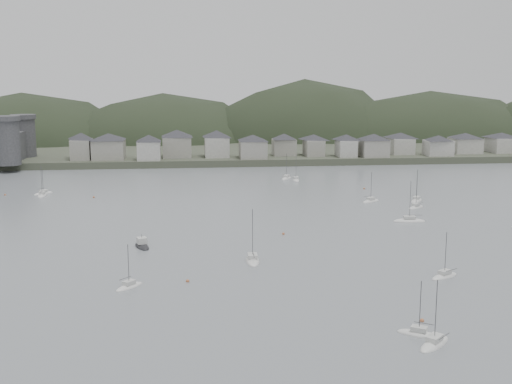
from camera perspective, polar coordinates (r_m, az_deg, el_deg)
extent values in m
plane|color=slate|center=(112.57, 4.25, -9.71)|extent=(900.00, 900.00, 0.00)
cube|color=#383D2D|center=(401.23, -3.46, 4.85)|extent=(900.00, 250.00, 3.00)
ellipsoid|color=black|center=(389.88, -19.78, 2.40)|extent=(138.98, 92.48, 81.13)
ellipsoid|color=black|center=(380.19, -8.15, 2.74)|extent=(132.08, 90.41, 79.74)
ellipsoid|color=black|center=(386.87, 4.25, 2.53)|extent=(133.88, 88.37, 101.41)
ellipsoid|color=black|center=(402.42, 15.00, 2.85)|extent=(165.81, 81.78, 82.55)
cylinder|color=#363638|center=(280.78, -21.23, 4.09)|extent=(10.00, 10.00, 18.00)
cylinder|color=#363638|center=(307.85, -19.91, 4.55)|extent=(10.00, 10.00, 17.00)
cube|color=#363638|center=(294.55, -20.51, 3.79)|extent=(3.50, 30.00, 12.00)
cube|color=gray|center=(291.22, -15.23, 3.68)|extent=(8.34, 12.91, 8.59)
pyramid|color=#28272C|center=(290.66, -15.28, 4.81)|extent=(15.78, 15.78, 3.01)
cube|color=gray|center=(289.01, -12.96, 3.71)|extent=(13.68, 13.35, 8.36)
pyramid|color=#28272C|center=(288.47, -13.00, 4.82)|extent=(20.07, 20.07, 2.93)
cube|color=#9B9892|center=(282.25, -9.49, 3.65)|extent=(9.78, 10.20, 8.08)
pyramid|color=#28272C|center=(281.70, -9.52, 4.75)|extent=(14.83, 14.83, 2.83)
cube|color=gray|center=(291.34, -7.02, 4.01)|extent=(12.59, 13.33, 9.09)
pyramid|color=#28272C|center=(290.76, -7.04, 5.21)|extent=(19.24, 19.24, 3.18)
cube|color=#9B9892|center=(290.13, -3.50, 4.02)|extent=(10.74, 12.17, 8.87)
pyramid|color=#28272C|center=(289.56, -3.52, 5.20)|extent=(17.01, 17.01, 3.10)
cube|color=gray|center=(284.88, -0.28, 3.80)|extent=(11.63, 12.09, 7.69)
pyramid|color=#28272C|center=(284.36, -0.28, 4.84)|extent=(17.61, 17.61, 2.69)
cube|color=gray|center=(295.40, 2.51, 4.00)|extent=(10.37, 9.35, 7.44)
pyramid|color=#28272C|center=(294.91, 2.52, 4.97)|extent=(14.65, 14.65, 2.60)
cube|color=gray|center=(295.41, 5.15, 3.94)|extent=(8.24, 12.20, 7.22)
pyramid|color=#28272C|center=(294.93, 5.17, 4.89)|extent=(15.17, 15.17, 2.53)
cube|color=#9B9892|center=(293.39, 8.02, 3.87)|extent=(8.06, 10.91, 7.46)
pyramid|color=#28272C|center=(292.90, 8.04, 4.85)|extent=(14.08, 14.08, 2.61)
cube|color=gray|center=(295.24, 10.41, 3.86)|extent=(11.73, 11.78, 7.66)
pyramid|color=#28272C|center=(294.73, 10.44, 4.86)|extent=(17.46, 17.46, 2.68)
cube|color=#9B9892|center=(309.41, 12.70, 4.03)|extent=(10.19, 13.02, 7.33)
pyramid|color=#28272C|center=(308.95, 12.74, 4.94)|extent=(17.23, 17.23, 2.57)
cube|color=#9B9892|center=(306.43, 15.88, 3.79)|extent=(11.70, 9.81, 6.88)
pyramid|color=#28272C|center=(305.98, 15.92, 4.65)|extent=(15.97, 15.97, 2.41)
cube|color=#9B9892|center=(321.14, 18.08, 3.96)|extent=(12.83, 12.48, 7.00)
pyramid|color=#28272C|center=(320.71, 18.13, 4.80)|extent=(18.79, 18.79, 2.45)
cube|color=#9B9892|center=(329.57, 20.96, 3.93)|extent=(11.07, 13.50, 6.97)
pyramid|color=#28272C|center=(329.15, 21.01, 4.75)|extent=(18.25, 18.25, 2.44)
ellipsoid|color=silver|center=(242.23, 3.57, 1.05)|extent=(3.29, 7.96, 1.55)
cube|color=beige|center=(242.07, 3.57, 1.30)|extent=(1.98, 2.88, 0.70)
cylinder|color=#3F3F42|center=(241.50, 3.58, 2.21)|extent=(0.12, 0.12, 9.68)
cylinder|color=#3F3F42|center=(243.31, 3.48, 1.47)|extent=(0.47, 3.47, 0.10)
ellipsoid|color=silver|center=(121.77, -11.20, -8.31)|extent=(5.76, 6.19, 1.28)
cube|color=beige|center=(121.47, -11.22, -7.89)|extent=(2.54, 2.62, 0.70)
cylinder|color=#3F3F42|center=(120.53, -11.27, -6.43)|extent=(0.12, 0.12, 8.02)
cylinder|color=#3F3F42|center=(122.20, -11.55, -7.52)|extent=(1.97, 2.24, 0.10)
ellipsoid|color=silver|center=(207.42, 14.07, -0.77)|extent=(6.67, 7.87, 1.58)
cube|color=beige|center=(207.23, 14.08, -0.48)|extent=(3.02, 3.25, 0.70)
cylinder|color=#3F3F42|center=(206.55, 14.13, 0.61)|extent=(0.12, 0.12, 9.86)
cylinder|color=#3F3F42|center=(207.90, 13.76, -0.28)|extent=(2.16, 2.94, 0.10)
ellipsoid|color=silver|center=(177.36, 13.47, -2.57)|extent=(8.98, 3.79, 1.74)
cube|color=beige|center=(177.11, 13.49, -2.20)|extent=(3.25, 2.26, 0.70)
cylinder|color=#3F3F42|center=(176.24, 13.55, -0.79)|extent=(0.12, 0.12, 10.89)
cylinder|color=#3F3F42|center=(177.69, 13.95, -2.00)|extent=(3.90, 0.56, 0.10)
ellipsoid|color=silver|center=(101.70, 14.28, -12.20)|extent=(6.73, 5.40, 1.33)
cube|color=beige|center=(101.34, 14.30, -11.69)|extent=(2.75, 2.49, 0.70)
cylinder|color=#3F3F42|center=(100.17, 14.39, -9.92)|extent=(0.12, 0.12, 8.30)
cylinder|color=#3F3F42|center=(102.05, 14.73, -11.22)|extent=(2.56, 1.71, 0.10)
ellipsoid|color=silver|center=(196.40, 14.02, -1.37)|extent=(6.92, 6.06, 1.40)
cube|color=beige|center=(196.21, 14.03, -1.09)|extent=(2.88, 2.72, 0.70)
cylinder|color=#3F3F42|center=(195.58, 14.08, -0.07)|extent=(0.12, 0.12, 8.76)
cylinder|color=#3F3F42|center=(195.75, 14.39, -0.96)|extent=(2.56, 2.01, 0.10)
ellipsoid|color=silver|center=(221.41, -18.46, -0.32)|extent=(2.62, 7.84, 1.56)
cube|color=beige|center=(221.22, -18.48, -0.04)|extent=(1.76, 2.76, 0.70)
cylinder|color=#3F3F42|center=(220.60, -18.54, 0.97)|extent=(0.12, 0.12, 9.75)
cylinder|color=#3F3F42|center=(219.79, -18.57, 0.03)|extent=(0.16, 3.51, 0.10)
ellipsoid|color=silver|center=(225.02, -18.37, -0.15)|extent=(6.58, 6.86, 1.44)
cube|color=beige|center=(224.85, -18.39, 0.10)|extent=(2.87, 2.93, 0.70)
cylinder|color=#3F3F42|center=(224.28, -18.44, 1.02)|extent=(0.12, 0.12, 9.00)
cylinder|color=#3F3F42|center=(225.86, -18.56, 0.28)|extent=(2.27, 2.45, 0.10)
ellipsoid|color=silver|center=(246.13, 2.72, 1.20)|extent=(5.86, 7.84, 1.52)
cube|color=beige|center=(245.97, 2.72, 1.44)|extent=(2.77, 3.15, 0.70)
cylinder|color=#3F3F42|center=(245.42, 2.73, 2.33)|extent=(0.12, 0.12, 9.53)
cylinder|color=#3F3F42|center=(246.95, 2.53, 1.61)|extent=(1.77, 3.04, 0.10)
ellipsoid|color=silver|center=(98.79, 15.56, -12.94)|extent=(7.26, 7.02, 1.53)
cube|color=beige|center=(98.38, 15.59, -12.37)|extent=(3.11, 3.06, 0.70)
cylinder|color=#3F3F42|center=(97.00, 15.70, -10.26)|extent=(0.12, 0.12, 9.57)
cylinder|color=#3F3F42|center=(97.74, 16.38, -12.22)|extent=(2.58, 2.43, 0.10)
ellipsoid|color=silver|center=(203.38, 10.16, -0.84)|extent=(7.31, 6.12, 1.46)
cube|color=beige|center=(203.19, 10.17, -0.56)|extent=(3.02, 2.79, 0.70)
cylinder|color=#3F3F42|center=(202.55, 10.21, 0.47)|extent=(0.12, 0.12, 9.13)
cylinder|color=#3F3F42|center=(203.51, 9.83, -0.37)|extent=(2.74, 1.98, 0.10)
ellipsoid|color=silver|center=(135.90, -0.31, -6.16)|extent=(3.26, 8.97, 1.77)
cube|color=beige|center=(135.57, -0.31, -5.68)|extent=(2.09, 3.19, 0.70)
cylinder|color=#3F3F42|center=(134.42, -0.31, -3.83)|extent=(0.12, 0.12, 11.05)
cylinder|color=#3F3F42|center=(133.91, -0.20, -5.63)|extent=(0.29, 3.98, 0.10)
ellipsoid|color=silver|center=(130.70, 16.40, -7.25)|extent=(7.24, 5.46, 1.41)
cube|color=beige|center=(130.41, 16.43, -6.83)|extent=(2.91, 2.57, 0.70)
cylinder|color=#3F3F42|center=(129.44, 16.51, -5.32)|extent=(0.12, 0.12, 8.81)
cylinder|color=#3F3F42|center=(130.12, 17.00, -6.64)|extent=(2.80, 1.66, 0.10)
ellipsoid|color=black|center=(149.43, -10.10, -4.81)|extent=(4.83, 7.90, 1.64)
cube|color=beige|center=(149.06, -10.11, -4.27)|extent=(2.67, 2.76, 1.40)
cylinder|color=#3F3F42|center=(148.84, -10.13, -3.93)|extent=(0.10, 0.10, 1.20)
sphere|color=#AC6139|center=(107.03, 14.54, -11.00)|extent=(0.70, 0.70, 0.70)
sphere|color=#AC6139|center=(123.34, -6.10, -7.88)|extent=(0.70, 0.70, 0.70)
sphere|color=#AC6139|center=(226.64, -21.41, -0.24)|extent=(0.70, 0.70, 0.70)
sphere|color=#AC6139|center=(226.15, 9.60, 0.30)|extent=(0.70, 0.70, 0.70)
sphere|color=#AC6139|center=(158.77, 2.45, -3.74)|extent=(0.70, 0.70, 0.70)
sphere|color=#AC6139|center=(213.50, -14.23, -0.45)|extent=(0.70, 0.70, 0.70)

